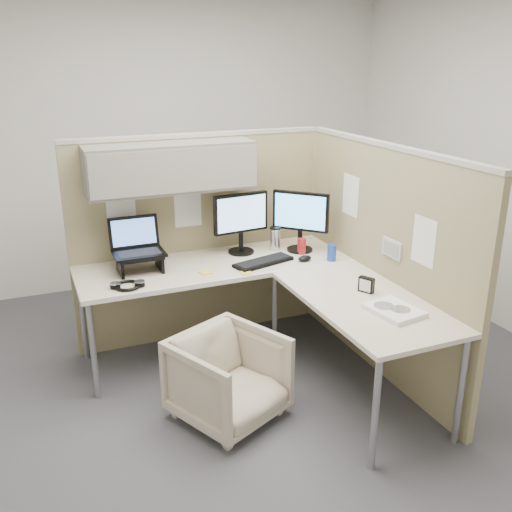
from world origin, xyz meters
name	(u,v)px	position (x,y,z in m)	size (l,w,h in m)	color
ground	(257,383)	(0.00, 0.00, 0.00)	(4.50, 4.50, 0.00)	#3F3F44
partition_back	(187,207)	(-0.22, 0.83, 1.10)	(2.00, 0.36, 1.63)	#998D64
partition_right	(379,260)	(0.90, -0.07, 0.82)	(0.07, 2.03, 1.63)	#998D64
desk	(266,283)	(0.12, 0.13, 0.69)	(2.00, 1.98, 0.73)	beige
office_chair	(228,374)	(-0.31, -0.29, 0.31)	(0.59, 0.56, 0.61)	#BDB396
monitor_left	(241,218)	(0.16, 0.68, 1.00)	(0.44, 0.20, 0.47)	black
monitor_right	(300,216)	(0.60, 0.55, 1.00)	(0.34, 0.34, 0.47)	black
laptop_station	(138,251)	(-0.65, 0.61, 0.87)	(0.35, 0.30, 0.37)	black
keyboard	(263,262)	(0.22, 0.39, 0.74)	(0.46, 0.15, 0.02)	black
mouse	(305,258)	(0.52, 0.33, 0.75)	(0.11, 0.07, 0.04)	black
travel_mug	(275,238)	(0.43, 0.65, 0.82)	(0.09, 0.09, 0.18)	silver
soda_can_green	(332,253)	(0.71, 0.26, 0.79)	(0.07, 0.07, 0.12)	#1E3FA5
soda_can_silver	(302,246)	(0.58, 0.48, 0.79)	(0.07, 0.07, 0.12)	#B21E1E
sticky_note_a	(206,273)	(-0.23, 0.37, 0.73)	(0.08, 0.08, 0.01)	yellow
sticky_note_b	(246,273)	(0.03, 0.25, 0.73)	(0.08, 0.08, 0.01)	yellow
headphones	(128,285)	(-0.79, 0.32, 0.74)	(0.22, 0.21, 0.03)	black
paper_stack	(394,310)	(0.60, -0.68, 0.75)	(0.29, 0.35, 0.03)	white
desk_clock	(366,285)	(0.61, -0.35, 0.78)	(0.08, 0.11, 0.10)	black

